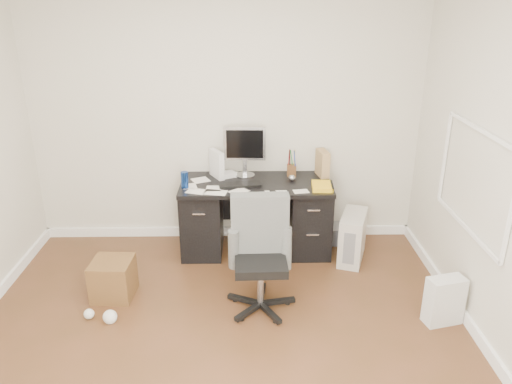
% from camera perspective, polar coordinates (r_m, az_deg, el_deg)
% --- Properties ---
extents(ground, '(4.00, 4.00, 0.00)m').
position_cam_1_polar(ground, '(3.92, -4.19, -18.04)').
color(ground, '#4B3018').
rests_on(ground, ground).
extents(room_shell, '(4.02, 4.02, 2.71)m').
position_cam_1_polar(room_shell, '(3.16, -4.39, 6.13)').
color(room_shell, beige).
rests_on(room_shell, ground).
extents(desk, '(1.50, 0.70, 0.75)m').
position_cam_1_polar(desk, '(5.12, -0.03, -2.59)').
color(desk, black).
rests_on(desk, ground).
extents(loose_papers, '(1.10, 0.60, 0.00)m').
position_cam_1_polar(loose_papers, '(4.93, -2.34, 0.87)').
color(loose_papers, white).
rests_on(loose_papers, desk).
extents(lcd_monitor, '(0.43, 0.25, 0.53)m').
position_cam_1_polar(lcd_monitor, '(5.07, -1.29, 4.63)').
color(lcd_monitor, '#ACABB0').
rests_on(lcd_monitor, desk).
extents(keyboard, '(0.42, 0.18, 0.02)m').
position_cam_1_polar(keyboard, '(4.90, -1.86, 0.84)').
color(keyboard, black).
rests_on(keyboard, desk).
extents(computer_mouse, '(0.08, 0.08, 0.07)m').
position_cam_1_polar(computer_mouse, '(5.02, 4.13, 1.59)').
color(computer_mouse, '#ACABB0').
rests_on(computer_mouse, desk).
extents(travel_mug, '(0.09, 0.09, 0.16)m').
position_cam_1_polar(travel_mug, '(4.87, -8.16, 1.37)').
color(travel_mug, navy).
rests_on(travel_mug, desk).
extents(white_binder, '(0.22, 0.27, 0.28)m').
position_cam_1_polar(white_binder, '(5.10, -4.52, 3.21)').
color(white_binder, silver).
rests_on(white_binder, desk).
extents(magazine_file, '(0.15, 0.25, 0.27)m').
position_cam_1_polar(magazine_file, '(5.18, 7.60, 3.27)').
color(magazine_file, '#A78851').
rests_on(magazine_file, desk).
extents(pen_cup, '(0.12, 0.12, 0.27)m').
position_cam_1_polar(pen_cup, '(5.15, 4.10, 3.33)').
color(pen_cup, '#503117').
rests_on(pen_cup, desk).
extents(yellow_book, '(0.21, 0.26, 0.04)m').
position_cam_1_polar(yellow_book, '(4.87, 7.58, 0.65)').
color(yellow_book, yellow).
rests_on(yellow_book, desk).
extents(paper_remote, '(0.22, 0.17, 0.02)m').
position_cam_1_polar(paper_remote, '(4.71, 2.33, -0.08)').
color(paper_remote, white).
rests_on(paper_remote, desk).
extents(office_chair, '(0.57, 0.57, 0.98)m').
position_cam_1_polar(office_chair, '(4.13, 0.53, -7.44)').
color(office_chair, '#494B49').
rests_on(office_chair, ground).
extents(pc_tower, '(0.37, 0.54, 0.49)m').
position_cam_1_polar(pc_tower, '(5.09, 10.97, -5.08)').
color(pc_tower, beige).
rests_on(pc_tower, ground).
extents(shopping_bag, '(0.34, 0.28, 0.41)m').
position_cam_1_polar(shopping_bag, '(4.38, 20.71, -11.53)').
color(shopping_bag, silver).
rests_on(shopping_bag, ground).
extents(wicker_basket, '(0.36, 0.36, 0.34)m').
position_cam_1_polar(wicker_basket, '(4.63, -16.02, -9.49)').
color(wicker_basket, '#503618').
rests_on(wicker_basket, ground).
extents(desk_printer, '(0.32, 0.26, 0.18)m').
position_cam_1_polar(desk_printer, '(5.47, 8.35, -4.71)').
color(desk_printer, slate).
rests_on(desk_printer, ground).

